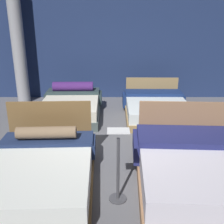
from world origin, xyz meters
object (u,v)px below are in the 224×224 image
Objects in this scene: bed_0 at (40,171)px; bed_2 at (71,106)px; price_sign at (118,174)px; bed_3 at (156,108)px; bed_1 at (193,168)px; support_pillar at (17,43)px.

bed_2 is (-0.01, 3.03, 0.02)m from bed_0.
bed_3 is at bearing 72.56° from price_sign.
price_sign is (1.13, -3.37, 0.14)m from bed_2.
bed_1 is (2.23, 0.02, 0.03)m from bed_0.
bed_1 reaches higher than bed_3.
support_pillar reaches higher than bed_3.
bed_0 is at bearing -176.51° from bed_1.
support_pillar reaches higher than bed_1.
price_sign reaches higher than bed_3.
bed_2 is at bearing -38.33° from support_pillar.
bed_2 is at bearing -179.95° from bed_3.
bed_1 reaches higher than bed_2.
bed_2 is (-2.25, 3.01, -0.01)m from bed_1.
bed_3 is (-0.07, 2.99, -0.05)m from bed_1.
price_sign is at bearing -72.71° from bed_2.
price_sign is (-1.12, -0.36, 0.12)m from bed_1.
bed_0 is at bearing 163.20° from price_sign.
bed_0 is 3.71m from bed_3.
bed_2 is 2.18m from bed_3.
price_sign is at bearing -59.36° from support_pillar.
bed_0 is at bearing -69.19° from support_pillar.
bed_1 is at bearing -1.91° from bed_0.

